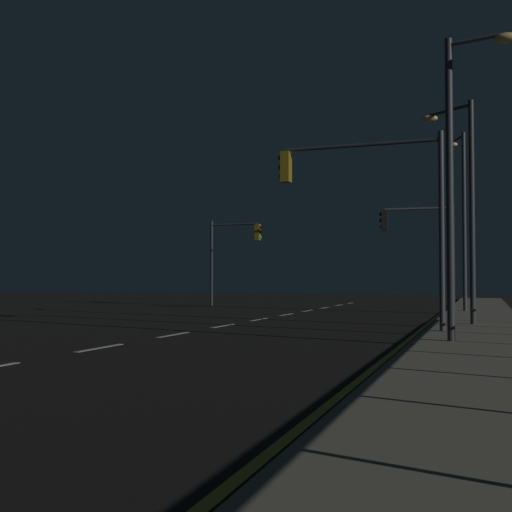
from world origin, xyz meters
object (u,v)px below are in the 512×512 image
Objects in this scene: traffic_light_mid_left at (233,246)px; traffic_light_far_left at (420,235)px; traffic_light_overhead_east at (368,191)px; street_lamp_corner at (464,190)px; street_lamp_across_street at (462,206)px; street_lamp_median at (460,158)px.

traffic_light_far_left is (11.52, -5.89, 0.05)m from traffic_light_mid_left.
street_lamp_corner is at bearing 53.32° from traffic_light_overhead_east.
street_lamp_corner is at bearing -88.16° from street_lamp_across_street.
street_lamp_corner reaches higher than traffic_light_overhead_east.
traffic_light_far_left is 9.33m from street_lamp_corner.
street_lamp_across_street reaches higher than traffic_light_mid_left.
traffic_light_overhead_east reaches higher than traffic_light_far_left.
traffic_light_overhead_east is at bearing -126.68° from street_lamp_corner.
street_lamp_median is at bearing -81.83° from traffic_light_far_left.
traffic_light_overhead_east is 13.60m from street_lamp_across_street.
street_lamp_across_street is (-0.31, 9.83, 0.49)m from street_lamp_corner.
street_lamp_corner is 0.89× the size of street_lamp_across_street.
traffic_light_far_left is 0.68× the size of street_lamp_corner.
traffic_light_far_left is at bearing -27.09° from traffic_light_mid_left.
traffic_light_mid_left is 0.71× the size of street_lamp_median.
street_lamp_median is at bearing -57.73° from traffic_light_mid_left.
street_lamp_across_street reaches higher than street_lamp_median.
traffic_light_far_left is (0.44, 12.57, -0.55)m from traffic_light_overhead_east.
traffic_light_overhead_east is at bearing -91.98° from traffic_light_far_left.
traffic_light_overhead_east is 4.44m from street_lamp_corner.
traffic_light_far_left is 16.16m from street_lamp_median.
street_lamp_across_street reaches higher than traffic_light_overhead_east.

